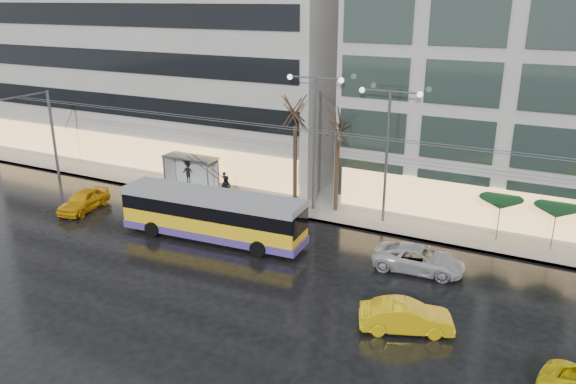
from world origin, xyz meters
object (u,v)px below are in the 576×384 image
Objects in this scene: bus_shelter at (188,164)px; street_lamp_near at (314,125)px; trolleybus at (213,217)px; taxi_a at (84,200)px.

street_lamp_near is (10.38, 0.11, 4.03)m from bus_shelter.
trolleybus is 2.77× the size of bus_shelter.
bus_shelter is at bearing 134.88° from trolleybus.
street_lamp_near is at bearing 64.68° from trolleybus.
trolleybus is at bearing -115.32° from street_lamp_near.
trolleybus is 1.29× the size of street_lamp_near.
bus_shelter is 11.14m from street_lamp_near.
taxi_a is at bearing 179.96° from trolleybus.
bus_shelter is at bearing -179.37° from street_lamp_near.
street_lamp_near reaches higher than taxi_a.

